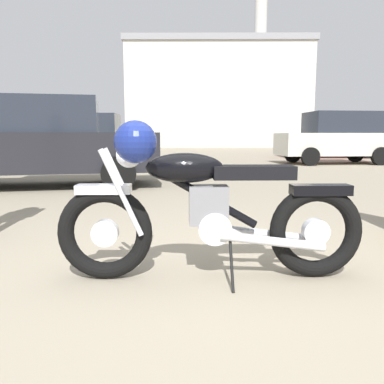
{
  "coord_description": "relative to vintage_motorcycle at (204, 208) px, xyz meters",
  "views": [
    {
      "loc": [
        -0.24,
        -2.54,
        0.97
      ],
      "look_at": [
        -0.08,
        0.41,
        0.55
      ],
      "focal_mm": 36.63,
      "sensor_mm": 36.0,
      "label": 1
    }
  ],
  "objects": [
    {
      "name": "pale_sedan_back",
      "position": [
        -2.6,
        5.04,
        0.34
      ],
      "size": [
        4.41,
        2.38,
        1.67
      ],
      "rotation": [
        0.0,
        0.0,
        0.15
      ],
      "color": "black",
      "rests_on": "ground_plane"
    },
    {
      "name": "industrial_building",
      "position": [
        4.14,
        34.12,
        4.15
      ],
      "size": [
        16.37,
        9.63,
        18.31
      ],
      "rotation": [
        0.0,
        0.0,
        -0.06
      ],
      "color": "beige",
      "rests_on": "ground_plane"
    },
    {
      "name": "ground_plane",
      "position": [
        0.02,
        -0.03,
        -0.49
      ],
      "size": [
        80.0,
        80.0,
        0.0
      ],
      "primitive_type": "plane",
      "color": "gray"
    },
    {
      "name": "silver_sedan_mid",
      "position": [
        -3.2,
        12.5,
        0.43
      ],
      "size": [
        3.95,
        1.92,
        1.78
      ],
      "rotation": [
        0.0,
        0.0,
        -0.03
      ],
      "color": "black",
      "rests_on": "ground_plane"
    },
    {
      "name": "blue_hatchback_right",
      "position": [
        5.59,
        10.82,
        0.43
      ],
      "size": [
        3.96,
        1.94,
        1.78
      ],
      "rotation": [
        0.0,
        0.0,
        3.18
      ],
      "color": "black",
      "rests_on": "ground_plane"
    },
    {
      "name": "vintage_motorcycle",
      "position": [
        0.0,
        0.0,
        0.0
      ],
      "size": [
        2.08,
        0.74,
        1.07
      ],
      "rotation": [
        0.0,
        0.0,
        3.11
      ],
      "color": "black",
      "rests_on": "ground_plane"
    },
    {
      "name": "red_hatchback_near",
      "position": [
        7.01,
        14.81,
        0.34
      ],
      "size": [
        4.27,
        2.06,
        1.67
      ],
      "rotation": [
        0.0,
        0.0,
        3.1
      ],
      "color": "black",
      "rests_on": "ground_plane"
    }
  ]
}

